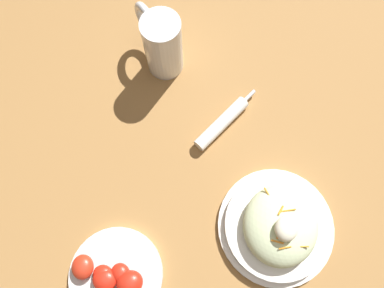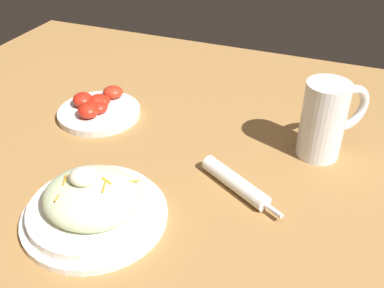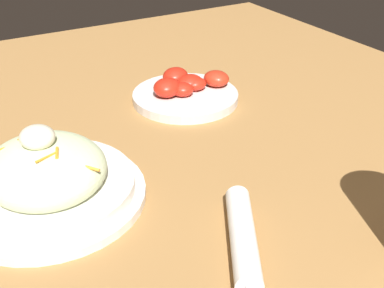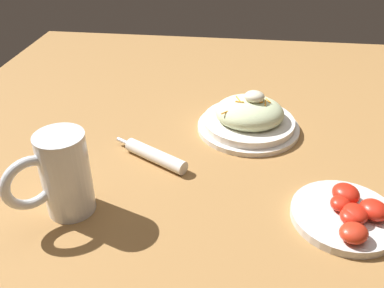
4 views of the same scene
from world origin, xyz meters
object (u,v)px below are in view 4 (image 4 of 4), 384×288
(salad_plate, at_px, (249,118))
(beer_mug, at_px, (64,178))
(napkin_roll, at_px, (155,156))
(tomato_plate, at_px, (348,214))

(salad_plate, distance_m, beer_mug, 0.45)
(salad_plate, height_order, napkin_roll, salad_plate)
(beer_mug, bearing_deg, tomato_plate, -176.15)
(tomato_plate, bearing_deg, beer_mug, 3.85)
(salad_plate, bearing_deg, beer_mug, 46.04)
(tomato_plate, bearing_deg, salad_plate, -59.19)
(beer_mug, height_order, napkin_roll, beer_mug)
(salad_plate, relative_size, tomato_plate, 1.28)
(beer_mug, bearing_deg, napkin_roll, -125.91)
(beer_mug, xyz_separation_m, napkin_roll, (-0.12, -0.17, -0.05))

